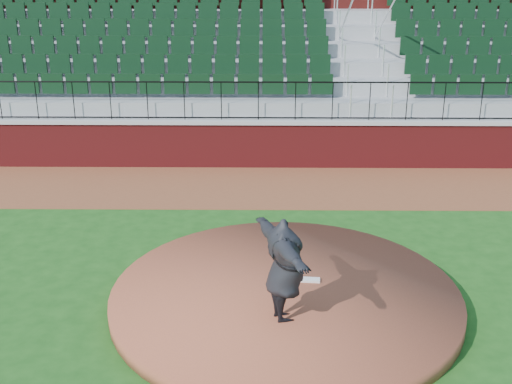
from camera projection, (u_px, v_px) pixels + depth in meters
ground at (255, 293)px, 11.33m from camera, size 90.00×90.00×0.00m
warning_track at (258, 186)px, 16.38m from camera, size 34.00×3.20×0.01m
field_wall at (258, 145)px, 17.67m from camera, size 34.00×0.35×1.20m
wall_cap at (258, 121)px, 17.45m from camera, size 34.00×0.45×0.10m
wall_railing at (258, 101)px, 17.25m from camera, size 34.00×0.05×1.00m
seating_stands at (259, 65)px, 19.63m from camera, size 34.00×5.10×4.60m
concourse_wall at (260, 37)px, 22.09m from camera, size 34.00×0.50×5.50m
pitchers_mound at (285, 297)px, 10.94m from camera, size 5.80×5.80×0.25m
pitching_rubber at (303, 279)px, 11.22m from camera, size 0.60×0.20×0.04m
pitcher at (285, 270)px, 9.78m from camera, size 1.17×2.12×1.67m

